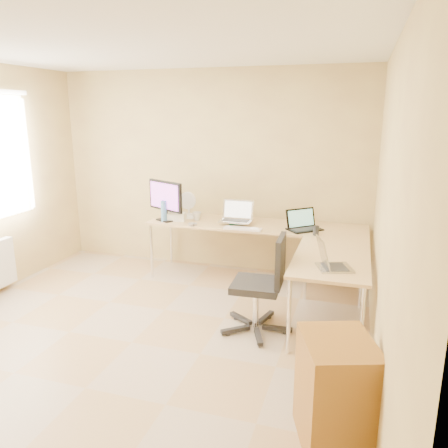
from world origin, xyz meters
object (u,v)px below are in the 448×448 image
(laptop_black, at_px, (305,220))
(laptop_center, at_px, (236,211))
(mug, at_px, (197,216))
(desk_fan, at_px, (189,205))
(monitor, at_px, (166,201))
(desk_main, at_px, (255,252))
(desk_return, at_px, (330,292))
(office_chair, at_px, (256,282))
(water_bottle, at_px, (164,211))
(cabinet, at_px, (336,393))
(keyboard, at_px, (243,229))
(laptop_return, at_px, (335,256))

(laptop_black, bearing_deg, laptop_center, 138.56)
(mug, height_order, desk_fan, desk_fan)
(monitor, height_order, laptop_black, monitor)
(desk_main, xyz_separation_m, desk_return, (0.98, -1.00, 0.00))
(desk_return, bearing_deg, office_chair, -158.04)
(water_bottle, bearing_deg, desk_main, 10.64)
(desk_fan, relative_size, cabinet, 0.40)
(desk_main, xyz_separation_m, laptop_black, (0.61, -0.11, 0.49))
(monitor, bearing_deg, water_bottle, -68.48)
(mug, bearing_deg, office_chair, -49.30)
(laptop_center, distance_m, keyboard, 0.28)
(water_bottle, relative_size, cabinet, 0.37)
(desk_return, xyz_separation_m, keyboard, (-1.06, 0.70, 0.38))
(laptop_black, distance_m, keyboard, 0.73)
(desk_fan, distance_m, laptop_return, 2.50)
(monitor, height_order, cabinet, monitor)
(office_chair, bearing_deg, monitor, 139.45)
(laptop_return, bearing_deg, cabinet, 165.51)
(mug, relative_size, laptop_return, 0.34)
(laptop_center, height_order, office_chair, laptop_center)
(monitor, relative_size, laptop_black, 1.55)
(keyboard, bearing_deg, mug, 157.65)
(mug, xyz_separation_m, water_bottle, (-0.37, -0.18, 0.08))
(desk_main, bearing_deg, laptop_center, -152.80)
(desk_return, distance_m, water_bottle, 2.30)
(desk_fan, bearing_deg, cabinet, -50.63)
(desk_main, bearing_deg, cabinet, -66.49)
(laptop_center, height_order, desk_fan, laptop_center)
(desk_main, bearing_deg, laptop_return, -52.66)
(desk_fan, bearing_deg, keyboard, -27.20)
(desk_return, bearing_deg, water_bottle, 159.43)
(desk_return, distance_m, mug, 2.02)
(water_bottle, xyz_separation_m, desk_fan, (0.17, 0.41, 0.01))
(monitor, relative_size, desk_fan, 2.05)
(monitor, relative_size, laptop_return, 1.76)
(mug, distance_m, water_bottle, 0.42)
(laptop_center, distance_m, cabinet, 2.87)
(laptop_center, bearing_deg, water_bottle, -173.63)
(laptop_return, relative_size, office_chair, 0.35)
(laptop_black, relative_size, desk_fan, 1.32)
(laptop_center, bearing_deg, keyboard, -53.76)
(desk_main, relative_size, desk_return, 2.04)
(monitor, relative_size, office_chair, 0.61)
(desk_fan, relative_size, office_chair, 0.30)
(water_bottle, height_order, laptop_return, water_bottle)
(desk_fan, distance_m, cabinet, 3.52)
(water_bottle, relative_size, office_chair, 0.28)
(office_chair, bearing_deg, keyboard, 109.32)
(laptop_return, relative_size, cabinet, 0.47)
(laptop_center, xyz_separation_m, mug, (-0.53, 0.08, -0.11))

